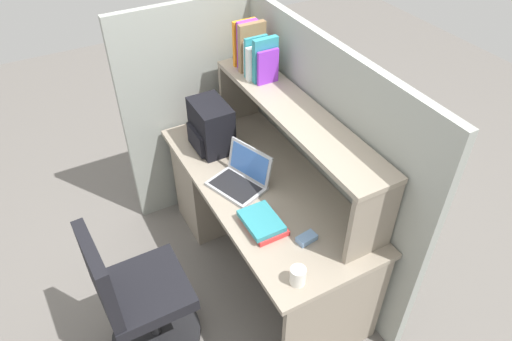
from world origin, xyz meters
TOP-DOWN VIEW (x-y plane):
  - ground_plane at (0.00, 0.00)m, footprint 8.00×8.00m
  - desk at (-0.39, 0.00)m, footprint 1.60×0.70m
  - cubicle_partition_rear at (0.00, 0.38)m, footprint 1.84×0.05m
  - cubicle_partition_left at (-0.85, -0.05)m, footprint 0.05×1.06m
  - overhead_hutch at (0.00, 0.20)m, footprint 1.44×0.28m
  - reference_books_on_shelf at (-0.48, 0.20)m, footprint 0.30×0.18m
  - laptop at (-0.06, -0.12)m, footprint 0.38×0.34m
  - backpack at (-0.47, -0.12)m, footprint 0.30×0.22m
  - computer_mouse at (0.49, -0.02)m, footprint 0.07×0.11m
  - paper_cup at (0.69, -0.20)m, footprint 0.08×0.08m
  - snack_canister at (-0.71, -0.09)m, footprint 0.10×0.10m
  - desk_book_stack at (0.30, -0.17)m, footprint 0.24×0.19m
  - office_chair at (0.19, -0.88)m, footprint 0.52×0.52m

SIDE VIEW (x-z plane):
  - ground_plane at x=0.00m, z-range 0.00..0.00m
  - office_chair at x=0.19m, z-range -0.07..0.86m
  - desk at x=-0.39m, z-range 0.04..0.77m
  - computer_mouse at x=0.49m, z-range 0.73..0.76m
  - desk_book_stack at x=0.30m, z-range 0.73..0.79m
  - cubicle_partition_rear at x=0.00m, z-range 0.00..1.55m
  - cubicle_partition_left at x=-0.85m, z-range 0.00..1.55m
  - paper_cup at x=0.69m, z-range 0.73..0.83m
  - laptop at x=-0.06m, z-range 0.67..0.89m
  - snack_canister at x=-0.71m, z-range 0.73..0.86m
  - backpack at x=-0.47m, z-range 0.73..1.04m
  - overhead_hutch at x=0.00m, z-range 0.86..1.31m
  - reference_books_on_shelf at x=-0.48m, z-range 1.16..1.46m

